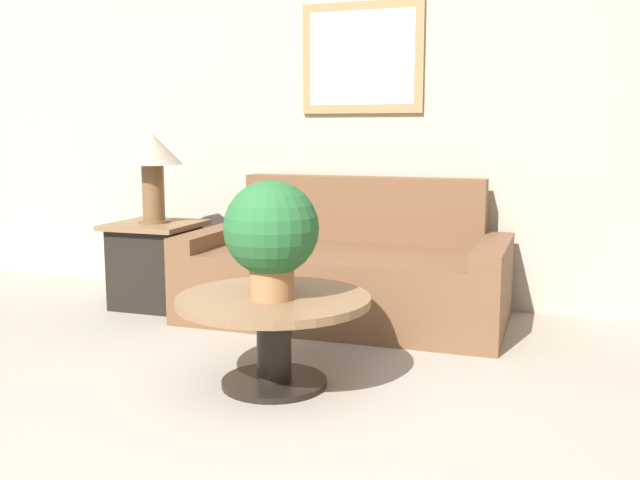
{
  "coord_description": "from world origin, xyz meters",
  "views": [
    {
      "loc": [
        1.11,
        -1.8,
        1.23
      ],
      "look_at": [
        -0.2,
        2.0,
        0.61
      ],
      "focal_mm": 40.0,
      "sensor_mm": 36.0,
      "label": 1
    }
  ],
  "objects_px": {
    "couch_main": "(346,275)",
    "potted_plant_on_table": "(271,232)",
    "table_lamp": "(152,158)",
    "side_table": "(156,264)",
    "coffee_table": "(274,321)"
  },
  "relations": [
    {
      "from": "couch_main",
      "to": "table_lamp",
      "type": "bearing_deg",
      "value": -175.4
    },
    {
      "from": "table_lamp",
      "to": "potted_plant_on_table",
      "type": "xyz_separation_m",
      "value": [
        1.41,
        -1.26,
        -0.28
      ]
    },
    {
      "from": "coffee_table",
      "to": "table_lamp",
      "type": "relative_size",
      "value": 1.51
    },
    {
      "from": "coffee_table",
      "to": "potted_plant_on_table",
      "type": "height_order",
      "value": "potted_plant_on_table"
    },
    {
      "from": "side_table",
      "to": "coffee_table",
      "type": "bearing_deg",
      "value": -40.69
    },
    {
      "from": "coffee_table",
      "to": "potted_plant_on_table",
      "type": "relative_size",
      "value": 1.67
    },
    {
      "from": "side_table",
      "to": "potted_plant_on_table",
      "type": "xyz_separation_m",
      "value": [
        1.41,
        -1.26,
        0.46
      ]
    },
    {
      "from": "couch_main",
      "to": "coffee_table",
      "type": "height_order",
      "value": "couch_main"
    },
    {
      "from": "side_table",
      "to": "table_lamp",
      "type": "xyz_separation_m",
      "value": [
        0.0,
        0.0,
        0.74
      ]
    },
    {
      "from": "side_table",
      "to": "table_lamp",
      "type": "bearing_deg",
      "value": 0.0
    },
    {
      "from": "couch_main",
      "to": "potted_plant_on_table",
      "type": "relative_size",
      "value": 3.68
    },
    {
      "from": "potted_plant_on_table",
      "to": "couch_main",
      "type": "bearing_deg",
      "value": 92.01
    },
    {
      "from": "couch_main",
      "to": "potted_plant_on_table",
      "type": "height_order",
      "value": "potted_plant_on_table"
    },
    {
      "from": "side_table",
      "to": "table_lamp",
      "type": "height_order",
      "value": "table_lamp"
    },
    {
      "from": "potted_plant_on_table",
      "to": "table_lamp",
      "type": "bearing_deg",
      "value": 138.29
    }
  ]
}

